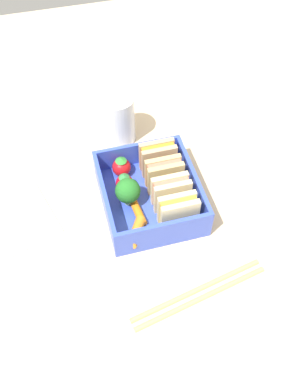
% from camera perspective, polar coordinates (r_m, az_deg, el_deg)
% --- Properties ---
extents(ground_plane, '(1.20, 1.20, 0.02)m').
position_cam_1_polar(ground_plane, '(0.65, 0.00, -1.99)').
color(ground_plane, beige).
extents(bento_tray, '(0.16, 0.14, 0.01)m').
position_cam_1_polar(bento_tray, '(0.64, 0.00, -1.15)').
color(bento_tray, blue).
rests_on(bento_tray, ground_plane).
extents(bento_rim, '(0.16, 0.14, 0.04)m').
position_cam_1_polar(bento_rim, '(0.62, 0.00, 0.28)').
color(bento_rim, blue).
rests_on(bento_rim, bento_tray).
extents(sandwich_left, '(0.02, 0.05, 0.05)m').
position_cam_1_polar(sandwich_left, '(0.65, 1.12, 4.59)').
color(sandwich_left, tan).
rests_on(sandwich_left, bento_tray).
extents(sandwich_center_left, '(0.02, 0.05, 0.05)m').
position_cam_1_polar(sandwich_center_left, '(0.63, 1.97, 2.34)').
color(sandwich_center_left, tan).
rests_on(sandwich_center_left, bento_tray).
extents(sandwich_center, '(0.02, 0.05, 0.05)m').
position_cam_1_polar(sandwich_center, '(0.61, 2.87, -0.06)').
color(sandwich_center, beige).
rests_on(sandwich_center, bento_tray).
extents(sandwich_center_right, '(0.02, 0.05, 0.05)m').
position_cam_1_polar(sandwich_center_right, '(0.59, 3.84, -2.62)').
color(sandwich_center_right, beige).
rests_on(sandwich_center_right, bento_tray).
extents(strawberry_far_left, '(0.03, 0.03, 0.03)m').
position_cam_1_polar(strawberry_far_left, '(0.66, -3.77, 3.39)').
color(strawberry_far_left, red).
rests_on(strawberry_far_left, bento_tray).
extents(strawberry_left, '(0.03, 0.03, 0.03)m').
position_cam_1_polar(strawberry_left, '(0.64, -3.36, 1.26)').
color(strawberry_left, red).
rests_on(strawberry_left, bento_tray).
extents(broccoli_floret, '(0.04, 0.04, 0.05)m').
position_cam_1_polar(broccoli_floret, '(0.61, -2.92, 0.15)').
color(broccoli_floret, '#98BB5E').
rests_on(broccoli_floret, bento_tray).
extents(carrot_stick_left, '(0.05, 0.02, 0.01)m').
position_cam_1_polar(carrot_stick_left, '(0.62, -1.54, -2.69)').
color(carrot_stick_left, orange).
rests_on(carrot_stick_left, bento_tray).
extents(carrot_stick_far_left, '(0.05, 0.04, 0.01)m').
position_cam_1_polar(carrot_stick_far_left, '(0.59, -1.78, -5.34)').
color(carrot_stick_far_left, orange).
rests_on(carrot_stick_far_left, bento_tray).
extents(chopstick_pair, '(0.06, 0.19, 0.01)m').
position_cam_1_polar(chopstick_pair, '(0.57, 6.67, -13.25)').
color(chopstick_pair, tan).
rests_on(chopstick_pair, ground_plane).
extents(drinking_glass, '(0.06, 0.06, 0.09)m').
position_cam_1_polar(drinking_glass, '(0.71, -4.23, 9.73)').
color(drinking_glass, white).
rests_on(drinking_glass, ground_plane).
extents(folded_napkin, '(0.12, 0.11, 0.00)m').
position_cam_1_polar(folded_napkin, '(0.65, -16.63, -3.41)').
color(folded_napkin, silver).
rests_on(folded_napkin, ground_plane).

